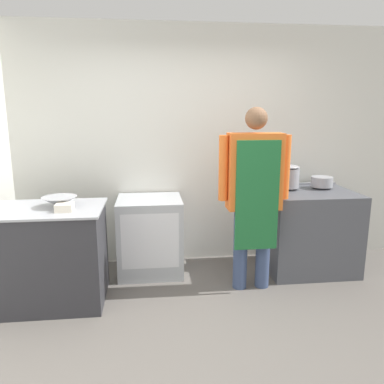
{
  "coord_description": "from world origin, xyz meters",
  "views": [
    {
      "loc": [
        -0.38,
        -2.6,
        1.75
      ],
      "look_at": [
        0.02,
        0.92,
        0.99
      ],
      "focal_mm": 35.0,
      "sensor_mm": 36.0,
      "label": 1
    }
  ],
  "objects": [
    {
      "name": "ground_plane",
      "position": [
        0.0,
        0.0,
        0.0
      ],
      "size": [
        14.0,
        14.0,
        0.0
      ],
      "primitive_type": "plane",
      "color": "#5B5651"
    },
    {
      "name": "wall_back",
      "position": [
        0.0,
        1.7,
        1.35
      ],
      "size": [
        8.0,
        0.05,
        2.7
      ],
      "color": "silver",
      "rests_on": "ground_plane"
    },
    {
      "name": "prep_counter",
      "position": [
        -1.33,
        0.77,
        0.45
      ],
      "size": [
        1.03,
        0.72,
        0.91
      ],
      "color": "#2D2D33",
      "rests_on": "ground_plane"
    },
    {
      "name": "stove",
      "position": [
        1.37,
        1.23,
        0.45
      ],
      "size": [
        0.95,
        0.79,
        0.92
      ],
      "color": "#4C4F56",
      "rests_on": "ground_plane"
    },
    {
      "name": "fridge_unit",
      "position": [
        -0.4,
        1.34,
        0.42
      ],
      "size": [
        0.69,
        0.62,
        0.83
      ],
      "color": "#A8ADB2",
      "rests_on": "ground_plane"
    },
    {
      "name": "person_cook",
      "position": [
        0.61,
        0.84,
        1.04
      ],
      "size": [
        0.7,
        0.24,
        1.8
      ],
      "color": "#38476B",
      "rests_on": "ground_plane"
    },
    {
      "name": "mixing_bowl",
      "position": [
        -1.2,
        0.81,
        0.95
      ],
      "size": [
        0.31,
        0.31,
        0.09
      ],
      "color": "#9EA0A8",
      "rests_on": "prep_counter"
    },
    {
      "name": "plastic_tub",
      "position": [
        -1.12,
        0.65,
        0.94
      ],
      "size": [
        0.14,
        0.14,
        0.07
      ],
      "color": "silver",
      "rests_on": "prep_counter"
    },
    {
      "name": "stock_pot",
      "position": [
        1.15,
        1.37,
        1.04
      ],
      "size": [
        0.25,
        0.25,
        0.26
      ],
      "color": "#9EA0A8",
      "rests_on": "stove"
    },
    {
      "name": "sauce_pot",
      "position": [
        1.56,
        1.37,
        0.97
      ],
      "size": [
        0.24,
        0.24,
        0.11
      ],
      "color": "#9EA0A8",
      "rests_on": "stove"
    }
  ]
}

